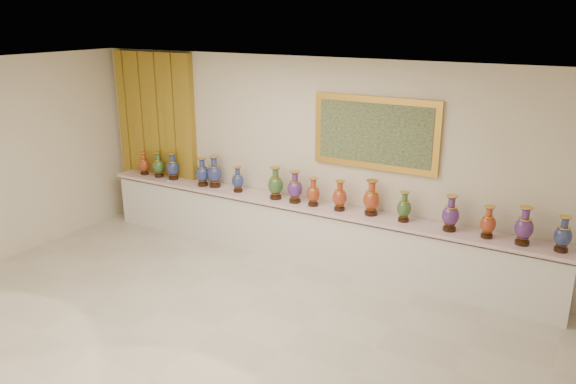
# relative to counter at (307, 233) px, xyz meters

# --- Properties ---
(ground) EXTENTS (8.00, 8.00, 0.00)m
(ground) POSITION_rel_counter_xyz_m (0.00, -2.27, -0.44)
(ground) COLOR beige
(ground) RESTS_ON ground
(room) EXTENTS (8.00, 8.00, 8.00)m
(room) POSITION_rel_counter_xyz_m (-2.40, 0.17, 1.15)
(room) COLOR beige
(room) RESTS_ON ground
(counter) EXTENTS (7.28, 0.48, 0.90)m
(counter) POSITION_rel_counter_xyz_m (0.00, 0.00, 0.00)
(counter) COLOR white
(counter) RESTS_ON ground
(vase_0) EXTENTS (0.24, 0.24, 0.39)m
(vase_0) POSITION_rel_counter_xyz_m (-3.20, -0.03, 0.64)
(vase_0) COLOR #32190E
(vase_0) RESTS_ON counter
(vase_1) EXTENTS (0.25, 0.25, 0.43)m
(vase_1) POSITION_rel_counter_xyz_m (-2.88, -0.02, 0.66)
(vase_1) COLOR #32190E
(vase_1) RESTS_ON counter
(vase_2) EXTENTS (0.25, 0.25, 0.46)m
(vase_2) POSITION_rel_counter_xyz_m (-2.56, -0.01, 0.67)
(vase_2) COLOR #32190E
(vase_2) RESTS_ON counter
(vase_3) EXTENTS (0.22, 0.22, 0.47)m
(vase_3) POSITION_rel_counter_xyz_m (-1.90, -0.05, 0.67)
(vase_3) COLOR #32190E
(vase_3) RESTS_ON counter
(vase_4) EXTENTS (0.29, 0.29, 0.51)m
(vase_4) POSITION_rel_counter_xyz_m (-1.69, -0.01, 0.69)
(vase_4) COLOR #32190E
(vase_4) RESTS_ON counter
(vase_5) EXTENTS (0.19, 0.19, 0.41)m
(vase_5) POSITION_rel_counter_xyz_m (-1.22, -0.03, 0.65)
(vase_5) COLOR #32190E
(vase_5) RESTS_ON counter
(vase_6) EXTENTS (0.26, 0.26, 0.49)m
(vase_6) POSITION_rel_counter_xyz_m (-0.53, -0.04, 0.69)
(vase_6) COLOR #32190E
(vase_6) RESTS_ON counter
(vase_7) EXTENTS (0.23, 0.23, 0.48)m
(vase_7) POSITION_rel_counter_xyz_m (-0.19, -0.04, 0.68)
(vase_7) COLOR #32190E
(vase_7) RESTS_ON counter
(vase_8) EXTENTS (0.25, 0.25, 0.42)m
(vase_8) POSITION_rel_counter_xyz_m (0.11, -0.04, 0.65)
(vase_8) COLOR #32190E
(vase_8) RESTS_ON counter
(vase_9) EXTENTS (0.26, 0.26, 0.44)m
(vase_9) POSITION_rel_counter_xyz_m (0.53, -0.03, 0.66)
(vase_9) COLOR #32190E
(vase_9) RESTS_ON counter
(vase_10) EXTENTS (0.24, 0.24, 0.50)m
(vase_10) POSITION_rel_counter_xyz_m (0.99, 0.02, 0.69)
(vase_10) COLOR #32190E
(vase_10) RESTS_ON counter
(vase_11) EXTENTS (0.24, 0.24, 0.42)m
(vase_11) POSITION_rel_counter_xyz_m (1.46, -0.00, 0.65)
(vase_11) COLOR #32190E
(vase_11) RESTS_ON counter
(vase_12) EXTENTS (0.22, 0.22, 0.47)m
(vase_12) POSITION_rel_counter_xyz_m (2.09, -0.03, 0.68)
(vase_12) COLOR #32190E
(vase_12) RESTS_ON counter
(vase_13) EXTENTS (0.23, 0.23, 0.41)m
(vase_13) POSITION_rel_counter_xyz_m (2.56, -0.04, 0.65)
(vase_13) COLOR #32190E
(vase_13) RESTS_ON counter
(vase_14) EXTENTS (0.26, 0.26, 0.48)m
(vase_14) POSITION_rel_counter_xyz_m (2.97, -0.05, 0.68)
(vase_14) COLOR #32190E
(vase_14) RESTS_ON counter
(vase_15) EXTENTS (0.26, 0.26, 0.44)m
(vase_15) POSITION_rel_counter_xyz_m (3.40, -0.04, 0.66)
(vase_15) COLOR #32190E
(vase_15) RESTS_ON counter
(label_card) EXTENTS (0.10, 0.06, 0.00)m
(label_card) POSITION_rel_counter_xyz_m (-2.55, -0.14, 0.47)
(label_card) COLOR white
(label_card) RESTS_ON counter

